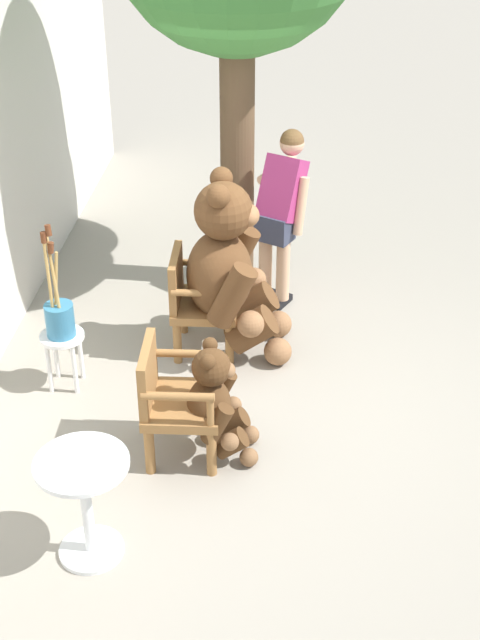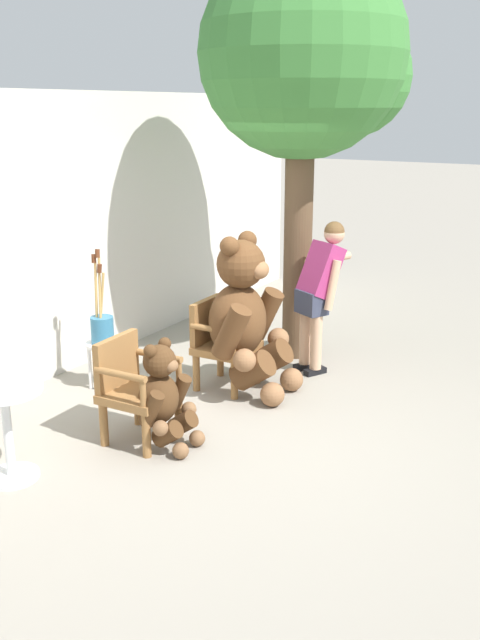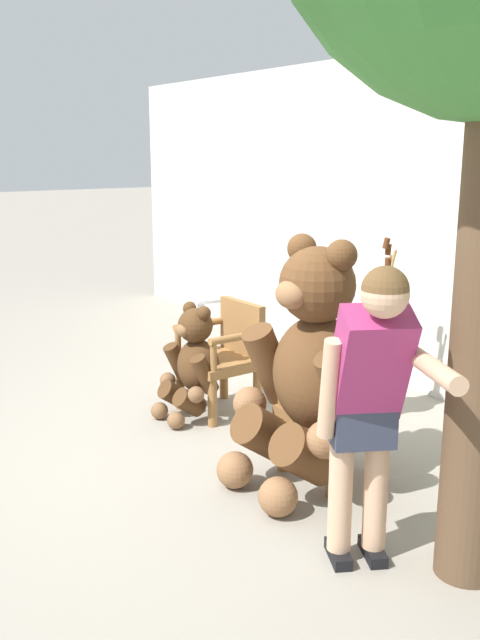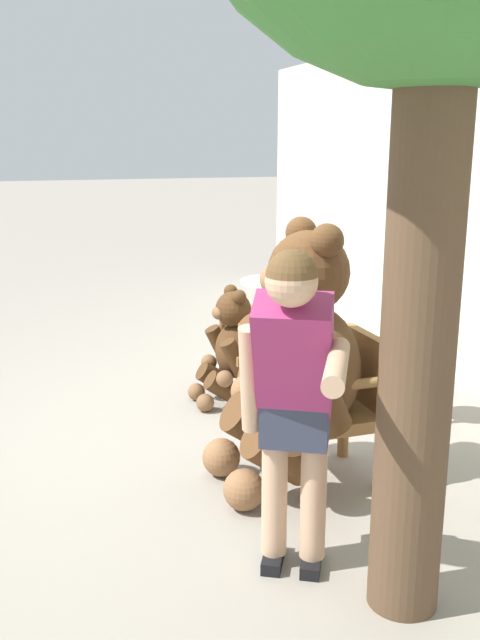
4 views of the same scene
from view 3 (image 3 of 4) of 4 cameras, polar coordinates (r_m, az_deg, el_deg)
ground_plane at (r=4.83m, az=-4.12°, el=-11.21°), size 60.00×60.00×0.00m
back_wall at (r=5.98m, az=16.17°, el=7.08°), size 10.00×0.16×2.80m
wooden_chair_left at (r=5.56m, az=-1.23°, el=-2.72°), size 0.58×0.54×0.86m
wooden_chair_right at (r=4.54m, az=8.04°, el=-6.68°), size 0.58×0.54×0.86m
teddy_bear_large at (r=4.28m, az=5.56°, el=-3.81°), size 0.92×0.87×1.53m
teddy_bear_small at (r=5.42m, az=-3.79°, el=-3.46°), size 0.53×0.51×0.89m
person_visitor at (r=3.38m, az=10.27°, el=-5.83°), size 0.84×0.48×1.54m
white_stool at (r=5.63m, az=11.14°, el=-3.91°), size 0.34×0.34×0.46m
brush_bucket at (r=5.56m, az=11.29°, el=-1.13°), size 0.22×0.22×0.92m
round_side_table at (r=6.58m, az=-3.11°, el=-0.28°), size 0.56×0.56×0.72m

